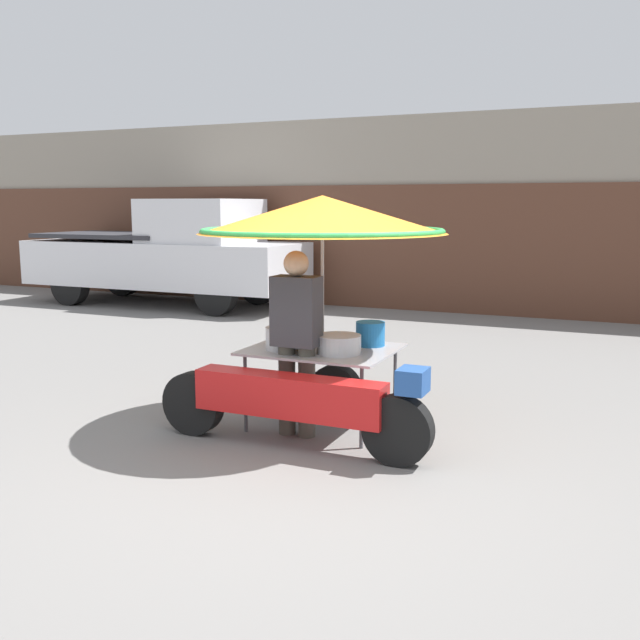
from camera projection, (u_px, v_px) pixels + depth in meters
The scene contains 5 objects.
ground_plane at pixel (296, 469), 5.14m from camera, with size 36.00×36.00×0.00m, color slate.
shopfront_building at pixel (508, 214), 12.87m from camera, with size 28.00×2.06×3.42m.
vendor_motorcycle_cart at pixel (320, 245), 5.85m from camera, with size 2.29×2.07×1.96m.
vendor_person at pixel (297, 334), 5.76m from camera, with size 0.38×0.22×1.52m.
pickup_truck at pixel (170, 255), 13.32m from camera, with size 5.36×1.80×1.98m.
Camera 1 is at (2.14, -4.41, 1.89)m, focal length 40.00 mm.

